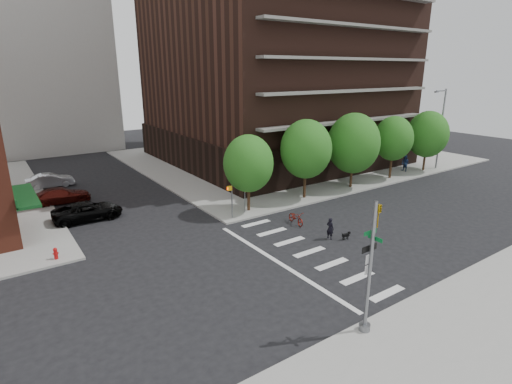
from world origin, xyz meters
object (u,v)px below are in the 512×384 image
Objects in this scene: parked_car_silver at (50,181)px; pedestrian_far at (405,163)px; fire_hydrant at (56,253)px; parked_car_black at (88,211)px; dog_walker at (330,228)px; parked_car_maroon at (61,195)px; scooter at (296,218)px; traffic_signal at (369,278)px.

parked_car_silver is 37.53m from pedestrian_far.
fire_hydrant is at bearing -82.36° from pedestrian_far.
parked_car_black is 3.34× the size of dog_walker.
scooter is at bearing -138.49° from parked_car_maroon.
parked_car_maroon is (2.30, 11.83, 0.14)m from fire_hydrant.
scooter is at bearing 63.28° from traffic_signal.
parked_car_black is 1.07× the size of parked_car_maroon.
parked_car_black is at bearing -92.90° from pedestrian_far.
scooter is (13.65, -21.20, -0.21)m from parked_car_silver.
parked_car_silver is at bearing 6.39° from parked_car_black.
parked_car_black is 33.27m from pedestrian_far.
fire_hydrant is 0.39× the size of pedestrian_far.
pedestrian_far is at bearing -115.53° from parked_car_silver.
pedestrian_far is at bearing -76.88° from dog_walker.
pedestrian_far is at bearing -106.94° from parked_car_maroon.
parked_car_silver is at bearing 103.21° from traffic_signal.
scooter is (13.65, -15.38, -0.20)m from parked_car_maroon.
pedestrian_far reaches higher than dog_walker.
traffic_signal is 8.20× the size of fire_hydrant.
fire_hydrant is 7.04m from parked_car_black.
traffic_signal is 28.28m from parked_car_maroon.
fire_hydrant is 17.80m from parked_car_silver.
parked_car_maroon is at bearing -101.68° from pedestrian_far.
parked_car_silver reaches higher than scooter.
fire_hydrant is 0.15× the size of parked_car_maroon.
pedestrian_far is at bearing 2.46° from fire_hydrant.
dog_walker is at bearing -80.31° from scooter.
parked_car_black is 16.02m from scooter.
fire_hydrant is at bearing 56.46° from dog_walker.
parked_car_black is at bearing -170.29° from parked_car_maroon.
pedestrian_far is at bearing -96.53° from parked_car_black.
parked_car_silver is 25.21m from scooter.
dog_walker is at bearing -23.61° from fire_hydrant.
parked_car_maroon is 35.42m from pedestrian_far.
dog_walker is (16.06, -7.02, 0.21)m from fire_hydrant.
pedestrian_far is (26.17, 16.85, -1.62)m from traffic_signal.
fire_hydrant is (-10.03, 15.29, -2.15)m from traffic_signal.
traffic_signal is at bearing -161.00° from parked_car_black.
scooter is 1.02× the size of pedestrian_far.
parked_car_silver is (-7.73, 32.95, -1.99)m from traffic_signal.
traffic_signal is 22.65m from parked_car_black.
fire_hydrant is at bearing 123.26° from traffic_signal.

